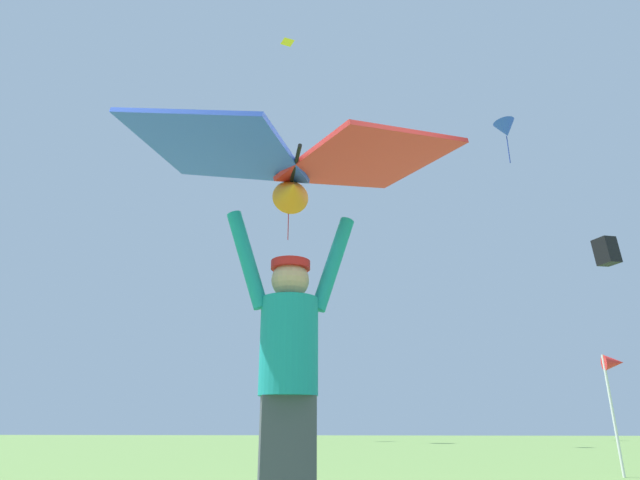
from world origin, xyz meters
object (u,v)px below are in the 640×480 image
(distant_kite_blue_mid_left, at_px, (506,129))
(marker_flag, at_px, (613,370))
(kite_flyer_person, at_px, (288,374))
(distant_kite_black_mid_right, at_px, (606,251))
(distant_kite_red_high_left, at_px, (289,205))
(distant_kite_yellow_high_right, at_px, (287,42))
(distant_kite_green_low_right, at_px, (403,157))
(held_stunt_kite, at_px, (294,161))
(distant_kite_magenta_overhead_distant, at_px, (306,307))

(distant_kite_blue_mid_left, relative_size, marker_flag, 0.89)
(kite_flyer_person, height_order, distant_kite_black_mid_right, distant_kite_black_mid_right)
(distant_kite_red_high_left, xyz_separation_m, distant_kite_black_mid_right, (14.78, -5.49, -5.33))
(kite_flyer_person, height_order, marker_flag, kite_flyer_person)
(distant_kite_yellow_high_right, xyz_separation_m, distant_kite_black_mid_right, (13.95, -0.00, -12.44))
(kite_flyer_person, height_order, distant_kite_blue_mid_left, distant_kite_blue_mid_left)
(distant_kite_green_low_right, xyz_separation_m, distant_kite_red_high_left, (-7.16, -8.32, -7.22))
(distant_kite_blue_mid_left, distance_m, distant_kite_black_mid_right, 9.26)
(distant_kite_green_low_right, bearing_deg, kite_flyer_person, -93.78)
(distant_kite_yellow_high_right, relative_size, distant_kite_blue_mid_left, 0.45)
(held_stunt_kite, xyz_separation_m, distant_kite_magenta_overhead_distant, (-4.47, 28.57, 5.50))
(kite_flyer_person, bearing_deg, distant_kite_black_mid_right, 63.18)
(held_stunt_kite, distance_m, distant_kite_black_mid_right, 22.48)
(distant_kite_black_mid_right, xyz_separation_m, marker_flag, (-5.90, -13.79, -6.22))
(distant_kite_red_high_left, height_order, distant_kite_black_mid_right, distant_kite_red_high_left)
(distant_kite_red_high_left, bearing_deg, marker_flag, -65.27)
(held_stunt_kite, distance_m, distant_kite_green_low_right, 37.92)
(kite_flyer_person, xyz_separation_m, distant_kite_green_low_right, (2.19, 33.20, 19.32))
(distant_kite_green_low_right, height_order, distant_kite_yellow_high_right, distant_kite_green_low_right)
(distant_kite_green_low_right, distance_m, marker_flag, 33.43)
(held_stunt_kite, relative_size, distant_kite_green_low_right, 2.35)
(distant_kite_blue_mid_left, distance_m, marker_flag, 10.34)
(kite_flyer_person, relative_size, distant_kite_blue_mid_left, 1.26)
(distant_kite_black_mid_right, bearing_deg, held_stunt_kite, -116.64)
(kite_flyer_person, relative_size, distant_kite_yellow_high_right, 2.80)
(held_stunt_kite, relative_size, distant_kite_blue_mid_left, 1.39)
(distant_kite_yellow_high_right, bearing_deg, distant_kite_green_low_right, 65.37)
(held_stunt_kite, height_order, distant_kite_blue_mid_left, distant_kite_blue_mid_left)
(distant_kite_magenta_overhead_distant, xyz_separation_m, distant_kite_red_high_left, (-0.53, -3.59, 5.29))
(distant_kite_red_high_left, bearing_deg, distant_kite_yellow_high_right, -81.39)
(kite_flyer_person, distance_m, distant_kite_magenta_overhead_distant, 29.62)
(kite_flyer_person, xyz_separation_m, distant_kite_black_mid_right, (9.81, 19.39, 6.77))
(distant_kite_black_mid_right, bearing_deg, distant_kite_magenta_overhead_distant, 147.48)
(held_stunt_kite, bearing_deg, distant_kite_green_low_right, 86.28)
(distant_kite_magenta_overhead_distant, bearing_deg, held_stunt_kite, -81.11)
(distant_kite_yellow_high_right, height_order, marker_flag, distant_kite_yellow_high_right)
(distant_kite_magenta_overhead_distant, xyz_separation_m, distant_kite_blue_mid_left, (8.94, -16.45, 1.81))
(distant_kite_yellow_high_right, bearing_deg, kite_flyer_person, -77.95)
(distant_kite_magenta_overhead_distant, xyz_separation_m, marker_flag, (8.35, -22.88, -6.27))
(held_stunt_kite, height_order, distant_kite_yellow_high_right, distant_kite_yellow_high_right)
(kite_flyer_person, relative_size, marker_flag, 1.12)
(distant_kite_yellow_high_right, distance_m, marker_flag, 24.56)
(distant_kite_magenta_overhead_distant, distance_m, distant_kite_blue_mid_left, 18.81)
(held_stunt_kite, distance_m, marker_flag, 6.93)
(held_stunt_kite, bearing_deg, distant_kite_magenta_overhead_distant, 98.89)
(kite_flyer_person, xyz_separation_m, distant_kite_red_high_left, (-4.97, 24.89, 12.11))
(distant_kite_magenta_overhead_distant, xyz_separation_m, distant_kite_black_mid_right, (14.25, -9.08, -0.04))
(distant_kite_black_mid_right, bearing_deg, distant_kite_red_high_left, 159.61)
(distant_kite_green_low_right, relative_size, distant_kite_blue_mid_left, 0.59)
(distant_kite_green_low_right, bearing_deg, distant_kite_red_high_left, -130.73)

